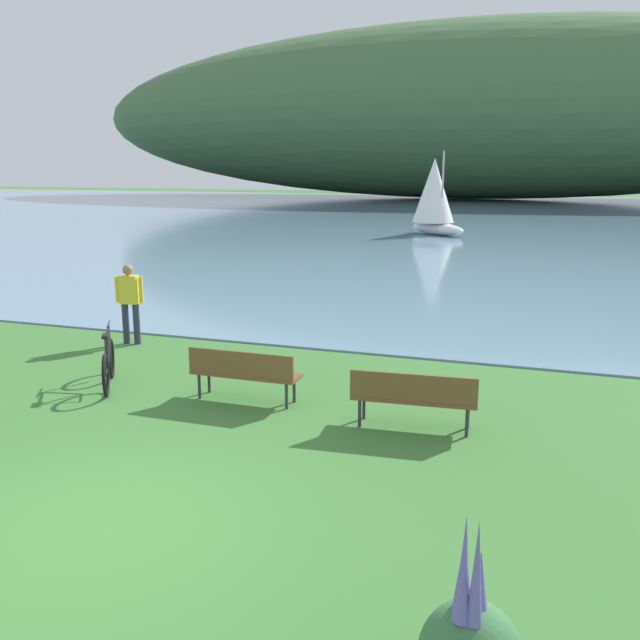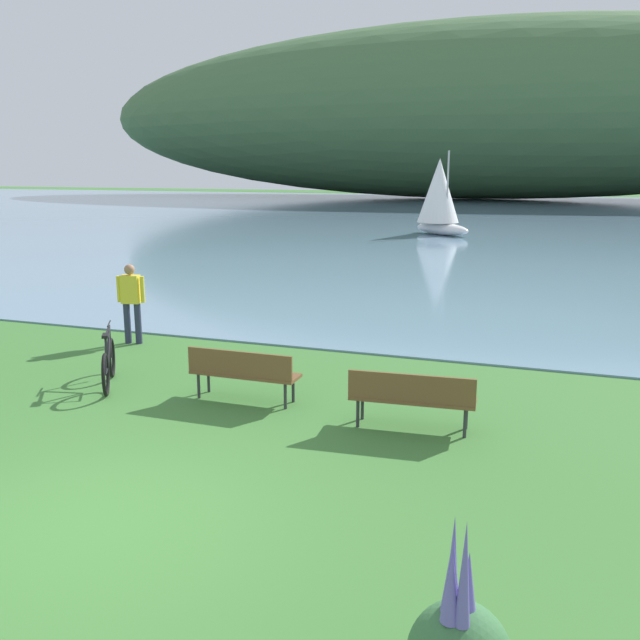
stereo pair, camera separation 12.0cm
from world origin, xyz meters
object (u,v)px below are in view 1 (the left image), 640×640
object	(u,v)px
sailboat_mid_bay	(434,196)
park_bench_near_camera	(414,395)
park_bench_further_along	(244,371)
bicycle_leaning_near_bench	(108,364)
person_at_shoreline	(130,299)

from	to	relation	value
sailboat_mid_bay	park_bench_near_camera	bearing A→B (deg)	-80.93
sailboat_mid_bay	park_bench_further_along	bearing A→B (deg)	-86.42
bicycle_leaning_near_bench	sailboat_mid_bay	distance (m)	28.52
park_bench_near_camera	park_bench_further_along	size ratio (longest dim) A/B	1.02
park_bench_near_camera	sailboat_mid_bay	bearing A→B (deg)	99.07
park_bench_further_along	sailboat_mid_bay	world-z (taller)	sailboat_mid_bay
bicycle_leaning_near_bench	sailboat_mid_bay	bearing A→B (deg)	88.45
park_bench_near_camera	park_bench_further_along	world-z (taller)	same
park_bench_near_camera	sailboat_mid_bay	distance (m)	29.13
person_at_shoreline	sailboat_mid_bay	bearing A→B (deg)	85.39
bicycle_leaning_near_bench	sailboat_mid_bay	size ratio (longest dim) A/B	0.34
person_at_shoreline	sailboat_mid_bay	xyz separation A→B (m)	(2.08, 25.83, 1.19)
bicycle_leaning_near_bench	person_at_shoreline	world-z (taller)	person_at_shoreline
park_bench_near_camera	park_bench_further_along	bearing A→B (deg)	174.01
park_bench_near_camera	bicycle_leaning_near_bench	world-z (taller)	bicycle_leaning_near_bench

